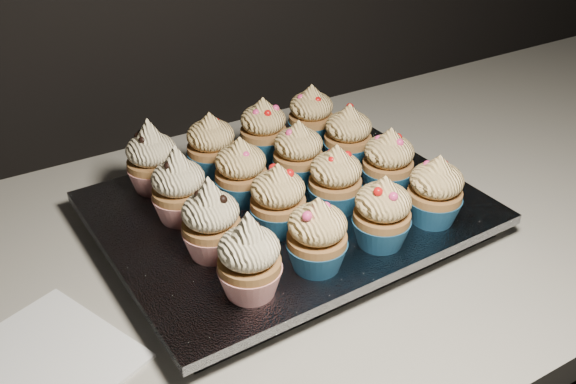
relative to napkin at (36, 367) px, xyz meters
name	(u,v)px	position (x,y,z in m)	size (l,w,h in m)	color
worktop	(223,264)	(0.23, 0.07, -0.02)	(2.44, 0.64, 0.04)	beige
napkin	(36,367)	(0.00, 0.00, 0.00)	(0.15, 0.15, 0.00)	white
baking_tray	(288,219)	(0.32, 0.08, 0.01)	(0.40, 0.30, 0.02)	black
foil_lining	(288,208)	(0.32, 0.08, 0.03)	(0.43, 0.34, 0.01)	silver
cupcake_0	(249,259)	(0.20, -0.04, 0.07)	(0.06, 0.06, 0.10)	#B11C18
cupcake_1	(317,237)	(0.28, -0.04, 0.07)	(0.06, 0.06, 0.08)	#1B5480
cupcake_2	(382,214)	(0.36, -0.04, 0.07)	(0.06, 0.06, 0.08)	#1B5480
cupcake_3	(435,192)	(0.44, -0.04, 0.07)	(0.06, 0.06, 0.08)	#1B5480
cupcake_4	(211,222)	(0.20, 0.03, 0.07)	(0.06, 0.06, 0.10)	#B11C18
cupcake_5	(278,201)	(0.28, 0.04, 0.07)	(0.06, 0.06, 0.08)	#1B5480
cupcake_6	(335,181)	(0.36, 0.04, 0.07)	(0.06, 0.06, 0.08)	#1B5480
cupcake_7	(388,163)	(0.44, 0.04, 0.07)	(0.06, 0.06, 0.08)	#1B5480
cupcake_8	(179,188)	(0.20, 0.11, 0.07)	(0.06, 0.06, 0.10)	#B11C18
cupcake_9	(241,172)	(0.27, 0.11, 0.07)	(0.06, 0.06, 0.08)	#1B5480
cupcake_10	(298,154)	(0.35, 0.11, 0.07)	(0.06, 0.06, 0.08)	#1B5480
cupcake_11	(348,137)	(0.43, 0.12, 0.07)	(0.06, 0.06, 0.08)	#1B5480
cupcake_12	(152,159)	(0.19, 0.19, 0.07)	(0.06, 0.06, 0.10)	#B11C18
cupcake_13	(211,146)	(0.27, 0.19, 0.07)	(0.06, 0.06, 0.08)	#1B5480
cupcake_14	(263,130)	(0.35, 0.20, 0.07)	(0.06, 0.06, 0.08)	#1B5480
cupcake_15	(311,116)	(0.43, 0.20, 0.07)	(0.06, 0.06, 0.08)	#1B5480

